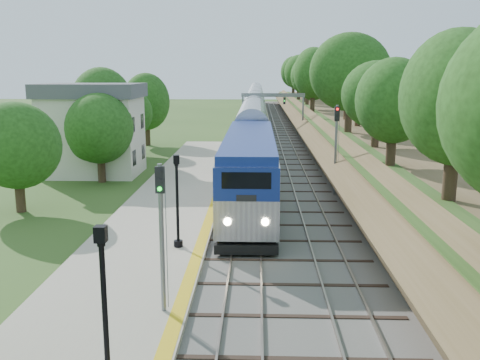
{
  "coord_description": "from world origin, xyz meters",
  "views": [
    {
      "loc": [
        0.53,
        -16.43,
        9.05
      ],
      "look_at": [
        -0.5,
        14.16,
        2.8
      ],
      "focal_mm": 40.0,
      "sensor_mm": 36.0,
      "label": 1
    }
  ],
  "objects_px": {
    "signal_gantry": "(273,104)",
    "lamppost_far": "(177,206)",
    "signal_platform": "(161,222)",
    "signal_farside": "(336,140)",
    "train": "(255,112)",
    "lamppost_mid": "(105,321)",
    "station_building": "(93,129)"
  },
  "relations": [
    {
      "from": "signal_platform",
      "to": "station_building",
      "type": "bearing_deg",
      "value": 111.5
    },
    {
      "from": "station_building",
      "to": "signal_farside",
      "type": "relative_size",
      "value": 1.31
    },
    {
      "from": "signal_platform",
      "to": "signal_farside",
      "type": "xyz_separation_m",
      "value": [
        9.1,
        20.42,
        0.37
      ]
    },
    {
      "from": "signal_farside",
      "to": "station_building",
      "type": "bearing_deg",
      "value": 159.01
    },
    {
      "from": "signal_platform",
      "to": "signal_gantry",
      "type": "bearing_deg",
      "value": 84.23
    },
    {
      "from": "train",
      "to": "lamppost_mid",
      "type": "relative_size",
      "value": 27.17
    },
    {
      "from": "lamppost_mid",
      "to": "signal_farside",
      "type": "bearing_deg",
      "value": 69.23
    },
    {
      "from": "signal_gantry",
      "to": "signal_farside",
      "type": "bearing_deg",
      "value": -83.5
    },
    {
      "from": "lamppost_far",
      "to": "station_building",
      "type": "bearing_deg",
      "value": 116.85
    },
    {
      "from": "station_building",
      "to": "lamppost_far",
      "type": "xyz_separation_m",
      "value": [
        10.56,
        -20.85,
        -1.63
      ]
    },
    {
      "from": "train",
      "to": "lamppost_far",
      "type": "xyz_separation_m",
      "value": [
        -3.44,
        -62.79,
        0.04
      ]
    },
    {
      "from": "signal_gantry",
      "to": "signal_farside",
      "type": "height_order",
      "value": "signal_farside"
    },
    {
      "from": "station_building",
      "to": "lamppost_far",
      "type": "height_order",
      "value": "station_building"
    },
    {
      "from": "lamppost_far",
      "to": "signal_platform",
      "type": "height_order",
      "value": "signal_platform"
    },
    {
      "from": "station_building",
      "to": "signal_farside",
      "type": "bearing_deg",
      "value": -20.99
    },
    {
      "from": "station_building",
      "to": "signal_gantry",
      "type": "bearing_deg",
      "value": 56.62
    },
    {
      "from": "lamppost_far",
      "to": "signal_farside",
      "type": "distance_m",
      "value": 16.36
    },
    {
      "from": "lamppost_mid",
      "to": "signal_platform",
      "type": "height_order",
      "value": "signal_platform"
    },
    {
      "from": "signal_gantry",
      "to": "lamppost_far",
      "type": "relative_size",
      "value": 1.8
    },
    {
      "from": "train",
      "to": "lamppost_far",
      "type": "relative_size",
      "value": 27.8
    },
    {
      "from": "lamppost_far",
      "to": "signal_gantry",
      "type": "bearing_deg",
      "value": 82.65
    },
    {
      "from": "signal_gantry",
      "to": "train",
      "type": "relative_size",
      "value": 0.06
    },
    {
      "from": "train",
      "to": "lamppost_far",
      "type": "height_order",
      "value": "lamppost_far"
    },
    {
      "from": "station_building",
      "to": "signal_platform",
      "type": "distance_m",
      "value": 30.27
    },
    {
      "from": "signal_platform",
      "to": "signal_farside",
      "type": "bearing_deg",
      "value": 65.98
    },
    {
      "from": "station_building",
      "to": "signal_platform",
      "type": "bearing_deg",
      "value": -68.5
    },
    {
      "from": "train",
      "to": "signal_farside",
      "type": "distance_m",
      "value": 50.1
    },
    {
      "from": "signal_farside",
      "to": "lamppost_far",
      "type": "bearing_deg",
      "value": -126.34
    },
    {
      "from": "signal_gantry",
      "to": "signal_farside",
      "type": "relative_size",
      "value": 1.28
    },
    {
      "from": "lamppost_far",
      "to": "signal_farside",
      "type": "relative_size",
      "value": 0.71
    },
    {
      "from": "station_building",
      "to": "signal_platform",
      "type": "height_order",
      "value": "station_building"
    },
    {
      "from": "station_building",
      "to": "lamppost_far",
      "type": "distance_m",
      "value": 23.43
    }
  ]
}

